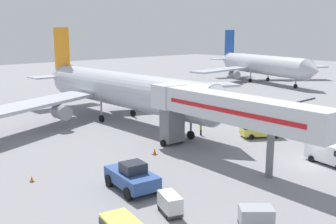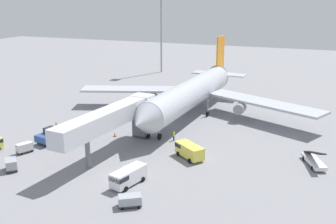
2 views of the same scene
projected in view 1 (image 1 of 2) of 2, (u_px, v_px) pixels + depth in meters
The scene contains 13 objects.
ground_plane at pixel (312, 164), 41.53m from camera, with size 300.00×300.00×0.00m, color gray.
airplane_at_gate at pixel (119, 89), 61.72m from camera, with size 52.09×47.16×14.42m.
jet_bridge at pixel (221, 109), 41.72m from camera, with size 5.36×22.92×7.38m.
pushback_tug at pixel (132, 177), 34.63m from camera, with size 3.81×5.89×2.56m.
belt_loader_truck at pixel (296, 109), 67.24m from camera, with size 3.86×6.00×2.91m.
service_van_near_left at pixel (333, 154), 41.08m from camera, with size 3.15×5.71×2.17m.
service_van_outer_right at pixel (260, 128), 52.14m from camera, with size 5.31×4.70×2.10m.
baggage_cart_mid_right at pixel (170, 203), 30.05m from camera, with size 2.05×2.68×1.59m.
baggage_cart_rear_right at pixel (256, 217), 27.84m from camera, with size 2.69×2.68×1.59m.
ground_crew_worker_midground at pixel (201, 129), 53.13m from camera, with size 0.38×0.38×1.70m.
safety_cone_alpha at pixel (155, 151), 44.80m from camera, with size 0.49×0.49×0.75m.
safety_cone_charlie at pixel (32, 179), 36.66m from camera, with size 0.38×0.38×0.58m.
airplane_background at pixel (261, 65), 108.74m from camera, with size 41.76×40.59×14.19m.
Camera 1 is at (-38.48, -17.76, 13.58)m, focal length 42.54 mm.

